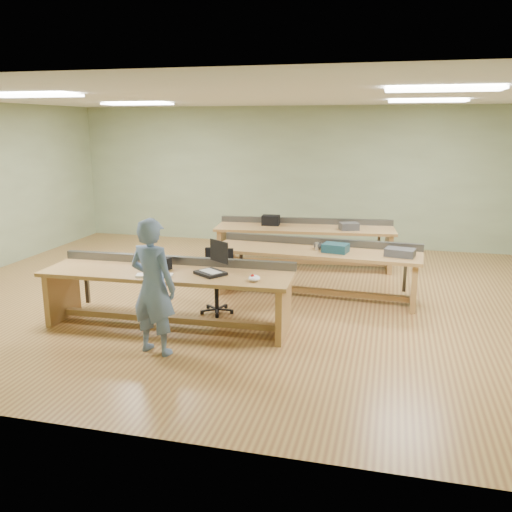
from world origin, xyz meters
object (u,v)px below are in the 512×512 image
workbench_mid (316,261)px  camera_bag (162,263)px  workbench_front (169,284)px  drinks_can (317,246)px  person (153,287)px  task_chair (217,289)px  parts_bin_grey (400,252)px  parts_bin_teal (336,248)px  laptop_base (211,273)px  mug (318,246)px  workbench_back (304,237)px

workbench_mid → camera_bag: 2.47m
workbench_front → drinks_can: 2.43m
person → task_chair: size_ratio=1.79×
workbench_mid → parts_bin_grey: 1.27m
workbench_mid → drinks_can: bearing=-45.3°
camera_bag → parts_bin_teal: camera_bag is taller
laptop_base → parts_bin_grey: size_ratio=0.86×
camera_bag → task_chair: camera_bag is taller
camera_bag → mug: bearing=57.6°
workbench_front → task_chair: (0.45, 0.67, -0.24)m
workbench_front → task_chair: 0.84m
workbench_back → parts_bin_grey: parts_bin_grey is taller
workbench_back → parts_bin_teal: bearing=-74.0°
workbench_back → drinks_can: drinks_can is taller
workbench_mid → laptop_base: bearing=-119.6°
parts_bin_teal → mug: (-0.28, 0.12, -0.01)m
workbench_front → parts_bin_grey: parts_bin_grey is taller
parts_bin_grey → mug: 1.23m
workbench_mid → mug: size_ratio=24.78×
camera_bag → drinks_can: (1.83, 1.63, -0.02)m
laptop_base → parts_bin_grey: (2.35, 1.60, 0.04)m
parts_bin_grey → drinks_can: parts_bin_grey is taller
person → parts_bin_teal: person is taller
workbench_back → parts_bin_grey: size_ratio=8.11×
workbench_front → camera_bag: (-0.11, 0.07, 0.26)m
workbench_back → drinks_can: bearing=-81.2°
mug → drinks_can: drinks_can is taller
laptop_base → mug: bearing=92.2°
workbench_front → workbench_back: bearing=68.9°
workbench_front → laptop_base: (0.59, -0.03, 0.20)m
workbench_back → parts_bin_grey: bearing=-54.9°
person → camera_bag: person is taller
laptop_base → camera_bag: (-0.71, 0.10, 0.06)m
task_chair → mug: bearing=34.6°
workbench_mid → parts_bin_teal: size_ratio=8.77×
task_chair → parts_bin_grey: size_ratio=2.16×
workbench_back → workbench_mid: bearing=-81.5°
camera_bag → parts_bin_teal: bearing=51.5°
workbench_mid → drinks_can: size_ratio=28.69×
parts_bin_grey → mug: size_ratio=3.23×
task_chair → drinks_can: 1.70m
workbench_back → person: bearing=-109.4°
person → workbench_back: bearing=-90.7°
laptop_base → parts_bin_teal: parts_bin_teal is taller
workbench_front → camera_bag: size_ratio=14.41×
person → laptop_base: person is taller
workbench_mid → laptop_base: (-1.11, -1.74, 0.21)m
workbench_front → workbench_back: 3.74m
camera_bag → drinks_can: camera_bag is taller
person → camera_bag: (-0.30, 0.93, 0.03)m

